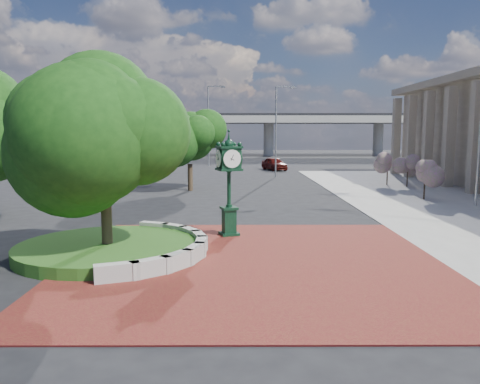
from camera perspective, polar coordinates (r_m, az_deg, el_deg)
name	(u,v)px	position (r m, az deg, el deg)	size (l,w,h in m)	color
ground	(253,254)	(16.20, 1.66, -7.61)	(200.00, 200.00, 0.00)	black
plaza	(254,262)	(15.23, 1.78, -8.50)	(12.00, 12.00, 0.04)	maroon
planter_wall	(175,247)	(16.27, -7.98, -6.63)	(2.96, 6.77, 0.54)	#9E9B93
grass_bed	(108,249)	(16.75, -15.82, -6.68)	(6.10, 6.10, 0.40)	#1A4012
overpass	(240,120)	(85.68, 0.00, 8.80)	(90.00, 12.00, 7.50)	#9E9B93
tree_planter	(104,146)	(16.28, -16.25, 5.46)	(5.20, 5.20, 6.33)	#38281C
tree_street	(190,146)	(33.84, -6.14, 5.63)	(4.40, 4.40, 5.45)	#38281C
post_clock	(229,179)	(18.69, -1.36, 1.59)	(1.07, 1.07, 4.21)	black
parked_car	(274,164)	(52.70, 4.20, 3.46)	(1.70, 4.23, 1.44)	#4C0E0A
street_lamp_near	(278,124)	(44.31, 4.67, 8.24)	(1.90, 0.25, 8.47)	slate
street_lamp_far	(210,119)	(59.30, -3.65, 8.83)	(2.23, 0.51, 9.97)	slate
shrub_near	(425,174)	(31.16, 21.63, 2.00)	(1.20, 1.20, 2.20)	#38281C
shrub_mid	(408,167)	(38.07, 19.77, 2.94)	(1.20, 1.20, 2.20)	#38281C
shrub_far	(388,165)	(39.00, 17.55, 3.12)	(1.20, 1.20, 2.20)	#38281C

